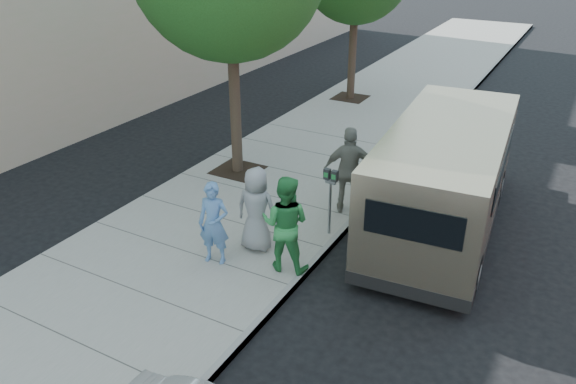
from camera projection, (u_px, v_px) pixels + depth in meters
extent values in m
plane|color=black|center=(266.00, 236.00, 12.23)|extent=(120.00, 120.00, 0.00)
cube|color=gray|center=(227.00, 223.00, 12.63)|extent=(5.00, 60.00, 0.15)
cube|color=gray|center=(325.00, 251.00, 11.57)|extent=(0.12, 60.00, 0.16)
cube|color=black|center=(238.00, 170.00, 15.04)|extent=(1.20, 1.20, 0.01)
cylinder|color=#38281E|center=(235.00, 99.00, 14.16)|extent=(0.28, 0.28, 3.96)
cube|color=black|center=(350.00, 98.00, 21.00)|extent=(1.20, 1.20, 0.01)
cylinder|color=#38281E|center=(353.00, 50.00, 20.22)|extent=(0.28, 0.28, 3.52)
cylinder|color=gray|center=(330.00, 209.00, 11.80)|extent=(0.06, 0.06, 1.18)
cube|color=gray|center=(331.00, 182.00, 11.52)|extent=(0.24, 0.08, 0.08)
cube|color=#2D2D30|center=(327.00, 174.00, 11.50)|extent=(0.14, 0.12, 0.23)
cube|color=#2D2D30|center=(335.00, 176.00, 11.41)|extent=(0.14, 0.12, 0.23)
cube|color=#CAB591|center=(444.00, 176.00, 11.84)|extent=(2.67, 6.13, 2.20)
cube|color=#CAB591|center=(465.00, 148.00, 14.75)|extent=(2.08, 0.76, 0.94)
cube|color=black|center=(413.00, 225.00, 9.22)|extent=(1.66, 0.15, 0.61)
cylinder|color=black|center=(415.00, 173.00, 14.22)|extent=(0.35, 0.86, 0.84)
cylinder|color=black|center=(496.00, 187.00, 13.50)|extent=(0.35, 0.86, 0.84)
cylinder|color=black|center=(368.00, 251.00, 10.90)|extent=(0.35, 0.86, 0.84)
cylinder|color=black|center=(471.00, 275.00, 10.18)|extent=(0.35, 0.86, 0.84)
imported|color=#5986BD|center=(214.00, 223.00, 10.74)|extent=(0.69, 0.54, 1.68)
imported|color=#2E8E44|center=(285.00, 224.00, 10.48)|extent=(1.06, 0.89, 1.92)
imported|color=gray|center=(257.00, 209.00, 11.15)|extent=(0.93, 0.68, 1.77)
imported|color=gray|center=(350.00, 171.00, 12.52)|extent=(1.29, 0.96, 2.03)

